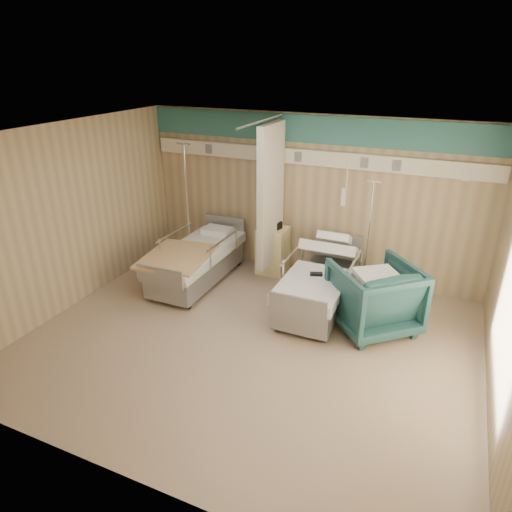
{
  "coord_description": "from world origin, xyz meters",
  "views": [
    {
      "loc": [
        2.24,
        -4.83,
        3.66
      ],
      "look_at": [
        -0.17,
        0.6,
        1.03
      ],
      "focal_mm": 32.0,
      "sensor_mm": 36.0,
      "label": 1
    }
  ],
  "objects_px": {
    "bed_left": "(197,265)",
    "iv_stand_left": "(189,236)",
    "visitor_armchair": "(374,297)",
    "bedside_cabinet": "(273,250)",
    "iv_stand_right": "(365,267)",
    "bed_right": "(319,289)"
  },
  "relations": [
    {
      "from": "visitor_armchair",
      "to": "bed_left",
      "type": "bearing_deg",
      "value": -46.6
    },
    {
      "from": "bedside_cabinet",
      "to": "iv_stand_left",
      "type": "relative_size",
      "value": 0.38
    },
    {
      "from": "iv_stand_right",
      "to": "bedside_cabinet",
      "type": "bearing_deg",
      "value": -177.48
    },
    {
      "from": "bed_left",
      "to": "visitor_armchair",
      "type": "bearing_deg",
      "value": -4.73
    },
    {
      "from": "iv_stand_right",
      "to": "iv_stand_left",
      "type": "relative_size",
      "value": 0.84
    },
    {
      "from": "bed_right",
      "to": "bedside_cabinet",
      "type": "distance_m",
      "value": 1.46
    },
    {
      "from": "iv_stand_left",
      "to": "bedside_cabinet",
      "type": "bearing_deg",
      "value": 2.02
    },
    {
      "from": "bedside_cabinet",
      "to": "iv_stand_left",
      "type": "distance_m",
      "value": 1.71
    },
    {
      "from": "bed_right",
      "to": "bed_left",
      "type": "distance_m",
      "value": 2.2
    },
    {
      "from": "visitor_armchair",
      "to": "iv_stand_left",
      "type": "relative_size",
      "value": 0.5
    },
    {
      "from": "bed_left",
      "to": "iv_stand_right",
      "type": "xyz_separation_m",
      "value": [
        2.7,
        0.97,
        0.07
      ]
    },
    {
      "from": "visitor_armchair",
      "to": "bed_right",
      "type": "bearing_deg",
      "value": -58.19
    },
    {
      "from": "bed_left",
      "to": "iv_stand_left",
      "type": "xyz_separation_m",
      "value": [
        -0.66,
        0.84,
        0.14
      ]
    },
    {
      "from": "bed_left",
      "to": "bedside_cabinet",
      "type": "xyz_separation_m",
      "value": [
        1.05,
        0.9,
        0.11
      ]
    },
    {
      "from": "bed_right",
      "to": "bedside_cabinet",
      "type": "relative_size",
      "value": 2.54
    },
    {
      "from": "visitor_armchair",
      "to": "iv_stand_left",
      "type": "height_order",
      "value": "iv_stand_left"
    },
    {
      "from": "bed_right",
      "to": "iv_stand_right",
      "type": "height_order",
      "value": "iv_stand_right"
    },
    {
      "from": "visitor_armchair",
      "to": "bedside_cabinet",
      "type": "bearing_deg",
      "value": -71.64
    },
    {
      "from": "bed_left",
      "to": "visitor_armchair",
      "type": "relative_size",
      "value": 1.96
    },
    {
      "from": "bed_right",
      "to": "bed_left",
      "type": "bearing_deg",
      "value": 180.0
    },
    {
      "from": "bed_right",
      "to": "iv_stand_left",
      "type": "xyz_separation_m",
      "value": [
        -2.86,
        0.84,
        0.14
      ]
    },
    {
      "from": "bed_left",
      "to": "iv_stand_right",
      "type": "bearing_deg",
      "value": 19.81
    }
  ]
}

